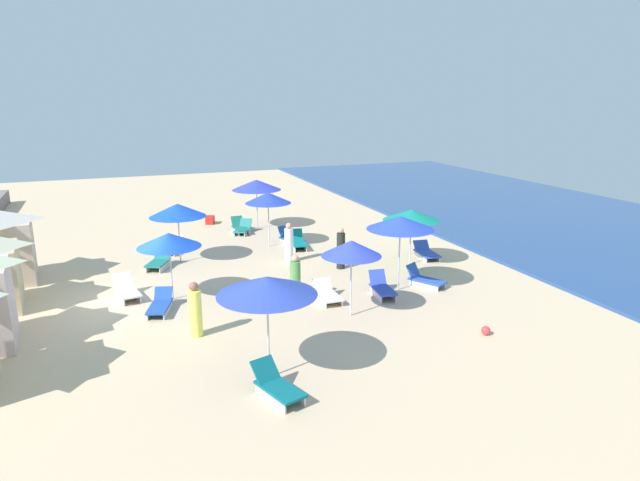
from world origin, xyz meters
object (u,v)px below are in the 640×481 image
at_px(lounge_chair_2_0, 291,238).
at_px(lounge_chair_5_0, 426,253).
at_px(umbrella_7, 169,240).
at_px(lounge_chair_2_1, 298,242).
at_px(lounge_chair_7_0, 127,291).
at_px(lounge_chair_1_1, 240,228).
at_px(beach_ball_0, 486,331).
at_px(lounge_chair_7_1, 160,305).
at_px(beachgoer_1, 341,249).
at_px(cabana_0, 2,245).
at_px(lounge_chair_3_0, 277,386).
at_px(umbrella_5, 411,215).
at_px(umbrella_0, 351,248).
at_px(lounge_chair_6_1, 159,262).
at_px(lounge_chair_1_0, 243,229).
at_px(lounge_chair_4_1, 425,279).
at_px(lounge_chair_0_0, 327,294).
at_px(beachgoer_0, 195,311).
at_px(umbrella_1, 256,185).
at_px(umbrella_4, 400,223).
at_px(cooler_box_1, 210,220).
at_px(beachgoer_2, 295,279).
at_px(beachgoer_3, 289,244).
at_px(umbrella_3, 267,286).
at_px(lounge_chair_6_0, 173,247).
at_px(umbrella_2, 268,198).
at_px(umbrella_6, 178,210).
at_px(lounge_chair_4_0, 382,288).

height_order(lounge_chair_2_0, lounge_chair_5_0, lounge_chair_2_0).
distance_m(lounge_chair_5_0, umbrella_7, 10.63).
distance_m(lounge_chair_2_1, lounge_chair_7_0, 8.31).
distance_m(lounge_chair_2_1, lounge_chair_5_0, 5.58).
relative_size(lounge_chair_1_1, beach_ball_0, 5.33).
height_order(umbrella_7, lounge_chair_7_1, umbrella_7).
height_order(beachgoer_1, beach_ball_0, beachgoer_1).
xyz_separation_m(cabana_0, lounge_chair_1_1, (-4.19, 9.58, -1.10)).
bearing_deg(lounge_chair_3_0, umbrella_5, 26.93).
relative_size(lounge_chair_7_0, lounge_chair_7_1, 1.01).
bearing_deg(umbrella_0, lounge_chair_6_1, -144.42).
relative_size(lounge_chair_3_0, lounge_chair_7_1, 1.00).
xyz_separation_m(lounge_chair_1_0, lounge_chair_4_1, (9.84, 4.22, 0.01)).
distance_m(lounge_chair_0_0, lounge_chair_2_0, 7.34).
bearing_deg(beachgoer_0, lounge_chair_2_0, 72.31).
xyz_separation_m(umbrella_1, lounge_chair_2_1, (4.32, 0.70, -1.95)).
bearing_deg(lounge_chair_0_0, umbrella_4, 2.40).
bearing_deg(beachgoer_1, umbrella_5, 99.12).
distance_m(umbrella_7, cooler_box_1, 11.28).
relative_size(beachgoer_2, beachgoer_3, 0.96).
bearing_deg(umbrella_1, cabana_0, -65.54).
height_order(lounge_chair_1_0, lounge_chair_7_0, lounge_chair_7_0).
height_order(umbrella_3, lounge_chair_5_0, umbrella_3).
height_order(umbrella_5, lounge_chair_5_0, umbrella_5).
bearing_deg(lounge_chair_7_0, beachgoer_2, -33.60).
relative_size(lounge_chair_2_1, lounge_chair_7_0, 0.97).
xyz_separation_m(lounge_chair_2_1, beachgoer_0, (7.71, -5.65, 0.47)).
bearing_deg(lounge_chair_1_1, beachgoer_3, -86.30).
xyz_separation_m(lounge_chair_3_0, beachgoer_3, (-9.90, 3.48, 0.48)).
relative_size(lounge_chair_1_1, lounge_chair_2_1, 0.91).
height_order(beachgoer_2, beachgoer_3, beachgoer_3).
relative_size(lounge_chair_1_0, lounge_chair_7_0, 0.92).
bearing_deg(umbrella_4, lounge_chair_4_1, 91.81).
distance_m(lounge_chair_6_0, beachgoer_1, 7.51).
bearing_deg(umbrella_2, umbrella_6, -75.67).
distance_m(lounge_chair_1_1, beachgoer_1, 7.45).
relative_size(lounge_chair_3_0, beachgoer_1, 0.95).
bearing_deg(beachgoer_0, lounge_chair_4_0, 24.40).
bearing_deg(umbrella_0, umbrella_1, 178.65).
height_order(umbrella_3, lounge_chair_6_0, umbrella_3).
relative_size(umbrella_0, umbrella_4, 0.91).
height_order(lounge_chair_0_0, beachgoer_0, beachgoer_0).
bearing_deg(lounge_chair_7_0, umbrella_5, -11.26).
bearing_deg(beach_ball_0, lounge_chair_6_1, -140.39).
bearing_deg(umbrella_4, lounge_chair_1_1, -162.07).
height_order(lounge_chair_2_0, lounge_chair_7_0, lounge_chair_2_0).
bearing_deg(lounge_chair_3_0, umbrella_0, 29.42).
bearing_deg(lounge_chair_2_0, beachgoer_2, -125.63).
height_order(cabana_0, umbrella_2, cabana_0).
bearing_deg(beach_ball_0, lounge_chair_1_1, -165.24).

